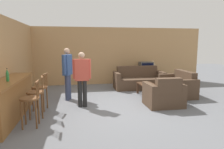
# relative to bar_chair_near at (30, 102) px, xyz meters

# --- Properties ---
(ground_plane) EXTENTS (24.00, 24.00, 0.00)m
(ground_plane) POSITION_rel_bar_chair_near_xyz_m (2.24, 0.96, -0.57)
(ground_plane) COLOR slate
(wall_back) EXTENTS (9.40, 0.08, 2.60)m
(wall_back) POSITION_rel_bar_chair_near_xyz_m (2.24, 4.68, 0.73)
(wall_back) COLOR tan
(wall_back) RESTS_ON ground_plane
(wall_left) EXTENTS (0.08, 8.73, 2.60)m
(wall_left) POSITION_rel_bar_chair_near_xyz_m (-0.94, 2.32, 0.73)
(wall_left) COLOR tan
(wall_left) RESTS_ON ground_plane
(bar_counter) EXTENTS (0.55, 2.60, 0.98)m
(bar_counter) POSITION_rel_bar_chair_near_xyz_m (-0.61, 0.58, -0.08)
(bar_counter) COLOR brown
(bar_counter) RESTS_ON ground_plane
(bar_chair_near) EXTENTS (0.42, 0.42, 1.03)m
(bar_chair_near) POSITION_rel_bar_chair_near_xyz_m (0.00, 0.00, 0.00)
(bar_chair_near) COLOR brown
(bar_chair_near) RESTS_ON ground_plane
(bar_chair_mid) EXTENTS (0.49, 0.49, 1.03)m
(bar_chair_mid) POSITION_rel_bar_chair_near_xyz_m (-0.00, 0.59, 0.00)
(bar_chair_mid) COLOR brown
(bar_chair_mid) RESTS_ON ground_plane
(bar_chair_far) EXTENTS (0.48, 0.48, 1.03)m
(bar_chair_far) POSITION_rel_bar_chair_near_xyz_m (-0.00, 1.18, 0.00)
(bar_chair_far) COLOR brown
(bar_chair_far) RESTS_ON ground_plane
(couch_far) EXTENTS (2.06, 0.89, 0.91)m
(couch_far) POSITION_rel_bar_chair_near_xyz_m (3.55, 3.45, -0.25)
(couch_far) COLOR #4C3828
(couch_far) RESTS_ON ground_plane
(armchair_near) EXTENTS (1.05, 0.84, 0.89)m
(armchair_near) POSITION_rel_bar_chair_near_xyz_m (3.54, 0.92, -0.25)
(armchair_near) COLOR #4C3828
(armchair_near) RESTS_ON ground_plane
(loveseat_right) EXTENTS (0.82, 1.52, 0.88)m
(loveseat_right) POSITION_rel_bar_chair_near_xyz_m (4.61, 2.10, -0.25)
(loveseat_right) COLOR #4C3828
(loveseat_right) RESTS_ON ground_plane
(coffee_table) EXTENTS (0.53, 1.02, 0.44)m
(coffee_table) POSITION_rel_bar_chair_near_xyz_m (3.46, 2.09, -0.20)
(coffee_table) COLOR #472D1E
(coffee_table) RESTS_ON ground_plane
(tv_unit) EXTENTS (0.97, 0.48, 0.57)m
(tv_unit) POSITION_rel_bar_chair_near_xyz_m (4.15, 4.29, -0.29)
(tv_unit) COLOR #2D2319
(tv_unit) RESTS_ON ground_plane
(tv) EXTENTS (0.60, 0.42, 0.46)m
(tv) POSITION_rel_bar_chair_near_xyz_m (4.15, 4.28, 0.23)
(tv) COLOR #4C4C4C
(tv) RESTS_ON tv_unit
(bottle) EXTENTS (0.07, 0.07, 0.30)m
(bottle) POSITION_rel_bar_chair_near_xyz_m (-0.55, 0.38, 0.54)
(bottle) COLOR #2D7F3D
(bottle) RESTS_ON bar_counter
(table_lamp) EXTENTS (0.28, 0.28, 0.55)m
(table_lamp) POSITION_rel_bar_chair_near_xyz_m (4.48, 4.29, 0.41)
(table_lamp) COLOR brown
(table_lamp) RESTS_ON tv_unit
(person_by_window) EXTENTS (0.31, 0.57, 1.71)m
(person_by_window) POSITION_rel_bar_chair_near_xyz_m (0.71, 2.13, 0.39)
(person_by_window) COLOR #384260
(person_by_window) RESTS_ON ground_plane
(person_by_counter) EXTENTS (0.52, 0.18, 1.60)m
(person_by_counter) POSITION_rel_bar_chair_near_xyz_m (1.15, 1.27, 0.34)
(person_by_counter) COLOR black
(person_by_counter) RESTS_ON ground_plane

